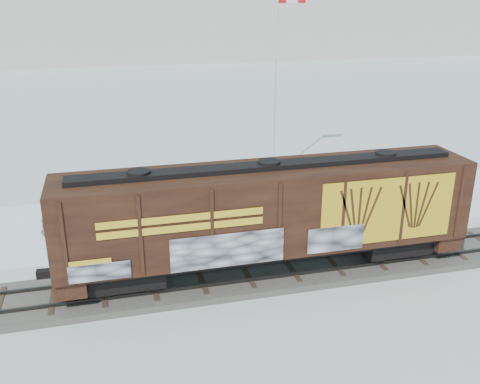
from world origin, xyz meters
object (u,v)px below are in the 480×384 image
object	(u,v)px
car_silver	(88,221)
car_white	(213,212)
flagpole	(276,109)
car_dark	(234,194)
hopper_railcar	(268,212)

from	to	relation	value
car_silver	car_white	bearing A→B (deg)	-84.10
flagpole	car_dark	distance (m)	7.04
hopper_railcar	flagpole	bearing A→B (deg)	70.76
hopper_railcar	car_white	distance (m)	6.19
hopper_railcar	car_silver	distance (m)	10.17
flagpole	car_white	world-z (taller)	flagpole
car_dark	hopper_railcar	bearing A→B (deg)	-160.65
flagpole	car_dark	xyz separation A→B (m)	(-3.89, -4.40, -3.88)
car_white	flagpole	bearing A→B (deg)	-48.23
hopper_railcar	flagpole	distance (m)	13.73
car_white	car_dark	world-z (taller)	car_white
hopper_railcar	car_white	xyz separation A→B (m)	(-1.21, 5.67, -2.18)
car_silver	car_dark	world-z (taller)	car_silver
car_silver	car_dark	distance (m)	8.47
car_white	car_dark	distance (m)	3.36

